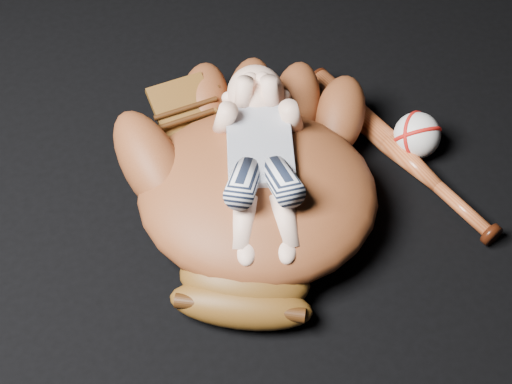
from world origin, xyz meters
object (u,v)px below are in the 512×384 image
at_px(baseball_bat, 400,152).
at_px(baseball, 417,135).
at_px(newborn_baby, 261,159).
at_px(baseball_glove, 257,186).

distance_m(baseball_bat, baseball, 0.04).
bearing_deg(newborn_baby, baseball_glove, -117.70).
bearing_deg(baseball_glove, newborn_baby, 72.86).
bearing_deg(newborn_baby, baseball_bat, 22.50).
bearing_deg(baseball, baseball_bat, -161.20).
height_order(baseball_glove, baseball_bat, baseball_glove).
bearing_deg(baseball_bat, baseball, 18.80).
height_order(baseball_bat, baseball, baseball).
xyz_separation_m(baseball_glove, newborn_baby, (0.01, 0.01, 0.05)).
xyz_separation_m(baseball_bat, baseball, (0.03, 0.01, 0.02)).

